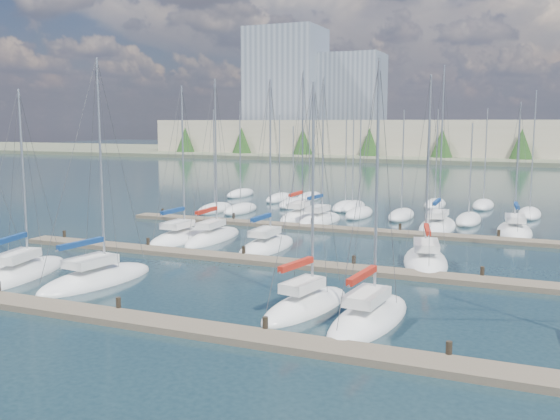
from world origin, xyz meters
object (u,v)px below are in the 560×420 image
at_px(sailboat_d, 306,306).
at_px(sailboat_q, 514,231).
at_px(sailboat_c, 96,279).
at_px(sailboat_b, 22,273).
at_px(sailboat_p, 437,226).
at_px(sailboat_j, 267,246).
at_px(sailboat_i, 213,237).
at_px(sailboat_l, 425,261).
at_px(sailboat_h, 180,238).
at_px(sailboat_e, 369,318).
at_px(sailboat_n, 300,216).
at_px(sailboat_o, 319,220).

relative_size(sailboat_d, sailboat_q, 1.02).
height_order(sailboat_c, sailboat_b, sailboat_c).
distance_m(sailboat_p, sailboat_b, 34.99).
height_order(sailboat_j, sailboat_p, sailboat_p).
xyz_separation_m(sailboat_i, sailboat_l, (17.38, -1.92, -0.02)).
height_order(sailboat_h, sailboat_e, sailboat_e).
bearing_deg(sailboat_d, sailboat_i, 143.83).
distance_m(sailboat_h, sailboat_c, 13.61).
distance_m(sailboat_h, sailboat_q, 28.39).
xyz_separation_m(sailboat_n, sailboat_p, (13.64, -0.86, -0.01)).
height_order(sailboat_n, sailboat_o, sailboat_n).
height_order(sailboat_o, sailboat_l, sailboat_o).
relative_size(sailboat_n, sailboat_d, 1.25).
relative_size(sailboat_q, sailboat_b, 0.97).
bearing_deg(sailboat_j, sailboat_l, -1.15).
bearing_deg(sailboat_c, sailboat_i, 98.74).
height_order(sailboat_q, sailboat_p, sailboat_p).
bearing_deg(sailboat_d, sailboat_j, 132.80).
bearing_deg(sailboat_n, sailboat_p, -4.02).
distance_m(sailboat_q, sailboat_b, 39.17).
height_order(sailboat_n, sailboat_q, sailboat_n).
relative_size(sailboat_q, sailboat_j, 0.89).
relative_size(sailboat_d, sailboat_p, 0.80).
distance_m(sailboat_d, sailboat_b, 18.65).
height_order(sailboat_e, sailboat_p, sailboat_p).
relative_size(sailboat_i, sailboat_b, 1.11).
height_order(sailboat_d, sailboat_l, sailboat_l).
distance_m(sailboat_d, sailboat_l, 13.44).
height_order(sailboat_n, sailboat_j, sailboat_n).
bearing_deg(sailboat_o, sailboat_q, 8.46).
bearing_deg(sailboat_i, sailboat_b, -109.76).
distance_m(sailboat_e, sailboat_p, 28.43).
xyz_separation_m(sailboat_j, sailboat_l, (11.88, -0.33, -0.01)).
height_order(sailboat_i, sailboat_p, sailboat_p).
relative_size(sailboat_n, sailboat_c, 1.09).
bearing_deg(sailboat_o, sailboat_c, -94.68).
relative_size(sailboat_i, sailboat_o, 0.95).
xyz_separation_m(sailboat_o, sailboat_d, (8.69, -26.71, -0.00)).
relative_size(sailboat_n, sailboat_q, 1.28).
bearing_deg(sailboat_c, sailboat_j, 75.73).
xyz_separation_m(sailboat_h, sailboat_d, (15.97, -13.62, 0.01)).
height_order(sailboat_h, sailboat_q, sailboat_h).
xyz_separation_m(sailboat_n, sailboat_d, (11.41, -28.54, -0.01)).
bearing_deg(sailboat_i, sailboat_d, -48.92).
bearing_deg(sailboat_p, sailboat_e, -88.69).
bearing_deg(sailboat_n, sailboat_c, -94.49).
distance_m(sailboat_d, sailboat_q, 28.97).
height_order(sailboat_i, sailboat_n, sailboat_n).
height_order(sailboat_i, sailboat_j, sailboat_i).
relative_size(sailboat_h, sailboat_b, 1.07).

